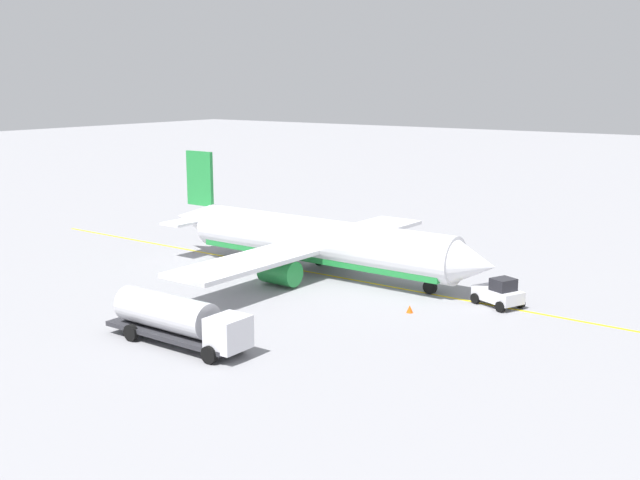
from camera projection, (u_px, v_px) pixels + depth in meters
name	position (u px, v px, depth m)	size (l,w,h in m)	color
ground_plane	(320.00, 274.00, 66.82)	(400.00, 400.00, 0.00)	#939399
airplane	(316.00, 242.00, 66.54)	(33.80, 30.68, 9.85)	white
fuel_tanker	(178.00, 319.00, 48.45)	(10.87, 2.94, 3.15)	#2D2D33
pushback_tug	(499.00, 293.00, 57.04)	(4.09, 3.43, 2.20)	silver
refueling_worker	(151.00, 309.00, 53.69)	(0.63, 0.56, 1.71)	navy
safety_cone_nose	(410.00, 309.00, 55.56)	(0.50, 0.50, 0.56)	#F2590F
taxi_line_marking	(320.00, 274.00, 66.82)	(70.18, 0.30, 0.01)	yellow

